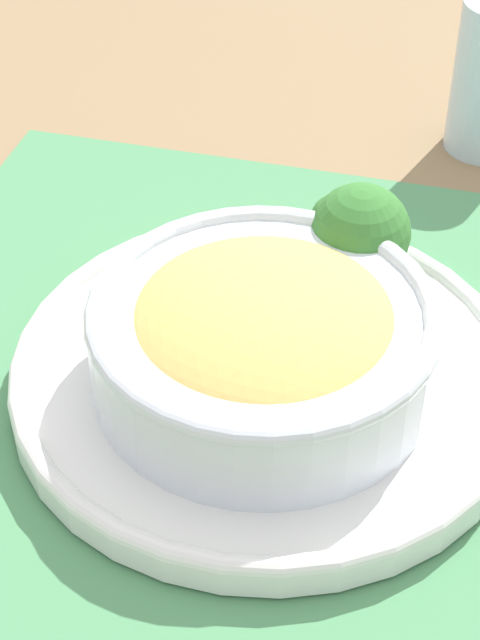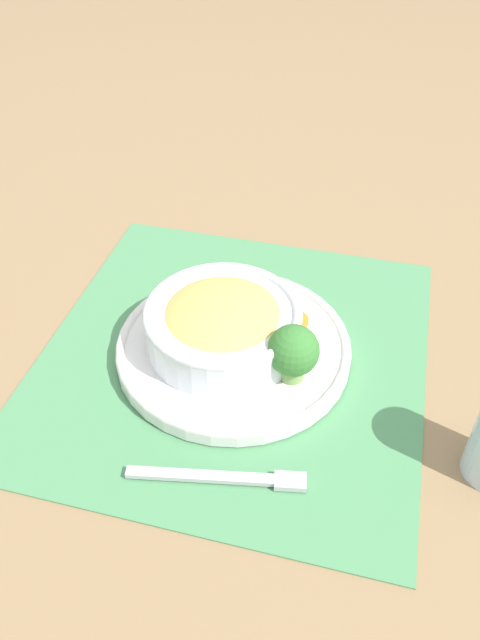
# 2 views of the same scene
# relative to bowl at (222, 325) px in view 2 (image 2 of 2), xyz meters

# --- Properties ---
(ground_plane) EXTENTS (4.00, 4.00, 0.00)m
(ground_plane) POSITION_rel_bowl_xyz_m (-0.00, 0.01, -0.05)
(ground_plane) COLOR #8C704C
(placemat) EXTENTS (0.52, 0.50, 0.00)m
(placemat) POSITION_rel_bowl_xyz_m (-0.00, 0.01, -0.05)
(placemat) COLOR #4C8C59
(placemat) RESTS_ON ground_plane
(plate) EXTENTS (0.28, 0.28, 0.02)m
(plate) POSITION_rel_bowl_xyz_m (-0.00, 0.01, -0.04)
(plate) COLOR white
(plate) RESTS_ON placemat
(bowl) EXTENTS (0.19, 0.19, 0.06)m
(bowl) POSITION_rel_bowl_xyz_m (0.00, 0.00, 0.00)
(bowl) COLOR silver
(bowl) RESTS_ON plate
(broccoli_floret) EXTENTS (0.06, 0.06, 0.07)m
(broccoli_floret) POSITION_rel_bowl_xyz_m (0.04, 0.09, 0.01)
(broccoli_floret) COLOR #759E51
(broccoli_floret) RESTS_ON plate
(carrot_slice_near) EXTENTS (0.04, 0.04, 0.01)m
(carrot_slice_near) POSITION_rel_bowl_xyz_m (-0.05, 0.08, -0.03)
(carrot_slice_near) COLOR orange
(carrot_slice_near) RESTS_ON plate
(carrot_slice_middle) EXTENTS (0.04, 0.04, 0.01)m
(carrot_slice_middle) POSITION_rel_bowl_xyz_m (-0.07, 0.06, -0.03)
(carrot_slice_middle) COLOR orange
(carrot_slice_middle) RESTS_ON plate
(fork) EXTENTS (0.03, 0.18, 0.01)m
(fork) POSITION_rel_bowl_xyz_m (0.18, 0.04, -0.04)
(fork) COLOR #B7B7BC
(fork) RESTS_ON placemat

